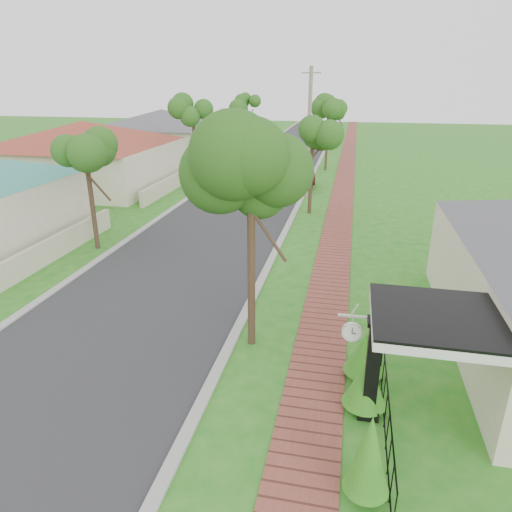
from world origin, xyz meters
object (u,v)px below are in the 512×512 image
Objects in this scene: parked_car_white at (296,160)px; station_clock at (352,331)px; porch_post at (372,375)px; utility_pole at (309,133)px; near_tree at (251,186)px; parked_car_red at (303,179)px.

station_clock is at bearing -86.08° from parked_car_white.
porch_post is 0.31× the size of utility_pole.
near_tree is at bearing -91.01° from parked_car_white.
parked_car_white is 28.53m from near_tree.
station_clock is at bearing -81.31° from parked_car_red.
porch_post is 1.05m from station_clock.
porch_post is 0.51× the size of parked_car_white.
parked_car_white is 0.61× the size of utility_pole.
utility_pole is at bearing -84.45° from parked_car_white.
parked_car_white reaches higher than parked_car_red.
parked_car_red is 4.36m from utility_pole.
porch_post is 21.52m from utility_pole.
utility_pole is (-0.34, 18.50, -0.61)m from near_tree.
porch_post reaches higher than station_clock.
parked_car_red is 0.66× the size of near_tree.
near_tree is (2.24, -28.17, 3.90)m from parked_car_white.
station_clock is (3.15, -20.60, -2.15)m from utility_pole.
parked_car_red is (-4.17, 23.62, -0.46)m from porch_post.
porch_post reaches higher than parked_car_red.
parked_car_red is 7.19m from parked_car_white.
station_clock reaches higher than parked_car_white.
parked_car_white is at bearing 100.26° from porch_post.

